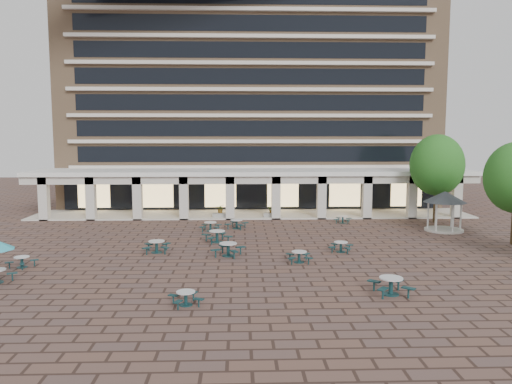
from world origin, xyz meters
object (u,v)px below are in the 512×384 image
(gazebo, at_px, (445,201))
(picnic_table_2, at_px, (299,256))
(planter_left, at_px, (221,212))
(picnic_table_0, at_px, (22,261))
(picnic_table_1, at_px, (186,297))
(planter_right, at_px, (272,214))

(gazebo, bearing_deg, picnic_table_2, -143.07)
(planter_left, bearing_deg, picnic_table_0, -122.85)
(picnic_table_1, xyz_separation_m, planter_right, (5.44, 23.90, 0.04))
(planter_left, bearing_deg, gazebo, -19.99)
(planter_left, bearing_deg, picnic_table_1, -91.63)
(picnic_table_2, xyz_separation_m, planter_left, (-5.39, 16.40, 0.16))
(planter_left, distance_m, planter_right, 4.76)
(picnic_table_1, height_order, gazebo, gazebo)
(picnic_table_1, bearing_deg, picnic_table_0, 126.28)
(picnic_table_1, bearing_deg, gazebo, 22.22)
(picnic_table_2, bearing_deg, picnic_table_0, -178.18)
(picnic_table_0, relative_size, planter_left, 1.16)
(picnic_table_0, bearing_deg, picnic_table_1, -12.57)
(picnic_table_0, relative_size, picnic_table_2, 1.12)
(gazebo, height_order, planter_right, gazebo)
(picnic_table_2, relative_size, planter_right, 1.03)
(picnic_table_0, relative_size, gazebo, 0.51)
(gazebo, xyz_separation_m, planter_left, (-18.33, 6.67, -1.83))
(picnic_table_1, height_order, planter_right, planter_right)
(picnic_table_2, xyz_separation_m, gazebo, (12.94, 9.73, 1.99))
(picnic_table_0, distance_m, planter_left, 20.25)
(gazebo, height_order, planter_left, gazebo)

